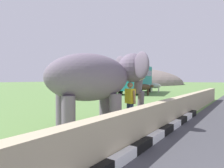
# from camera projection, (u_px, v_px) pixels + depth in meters

# --- Properties ---
(barrier_parapet) EXTENTS (28.00, 0.36, 1.00)m
(barrier_parapet) POSITION_uv_depth(u_px,v_px,m) (133.00, 128.00, 5.10)
(barrier_parapet) COLOR tan
(barrier_parapet) RESTS_ON ground_plane
(elephant) EXTENTS (3.98, 3.38, 2.81)m
(elephant) POSITION_uv_depth(u_px,v_px,m) (98.00, 78.00, 7.13)
(elephant) COLOR slate
(elephant) RESTS_ON ground_plane
(person_handler) EXTENTS (0.37, 0.65, 1.66)m
(person_handler) POSITION_uv_depth(u_px,v_px,m) (130.00, 101.00, 7.72)
(person_handler) COLOR navy
(person_handler) RESTS_ON ground_plane
(bus_teal) EXTENTS (8.88, 4.43, 3.50)m
(bus_teal) POSITION_uv_depth(u_px,v_px,m) (136.00, 77.00, 24.53)
(bus_teal) COLOR teal
(bus_teal) RESTS_ON ground_plane
(cow_near) EXTENTS (1.63, 1.64, 1.23)m
(cow_near) POSITION_uv_depth(u_px,v_px,m) (144.00, 87.00, 21.27)
(cow_near) COLOR #473323
(cow_near) RESTS_ON ground_plane
(cow_mid) EXTENTS (0.94, 1.93, 1.23)m
(cow_mid) POSITION_uv_depth(u_px,v_px,m) (155.00, 86.00, 25.73)
(cow_mid) COLOR beige
(cow_mid) RESTS_ON ground_plane
(hill_east) EXTENTS (44.84, 35.87, 11.09)m
(hill_east) POSITION_uv_depth(u_px,v_px,m) (127.00, 84.00, 66.45)
(hill_east) COLOR slate
(hill_east) RESTS_ON ground_plane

